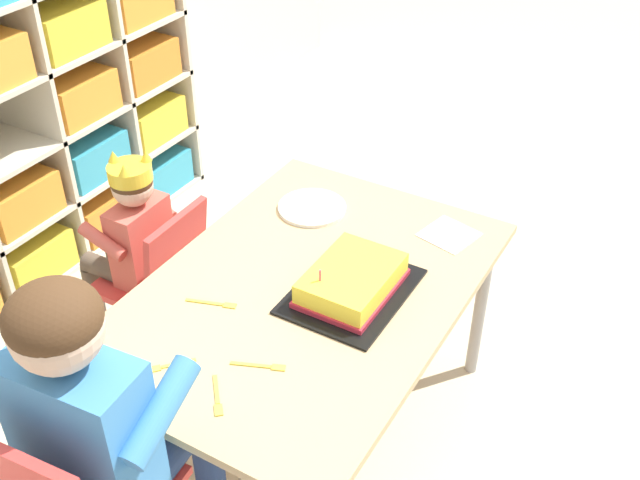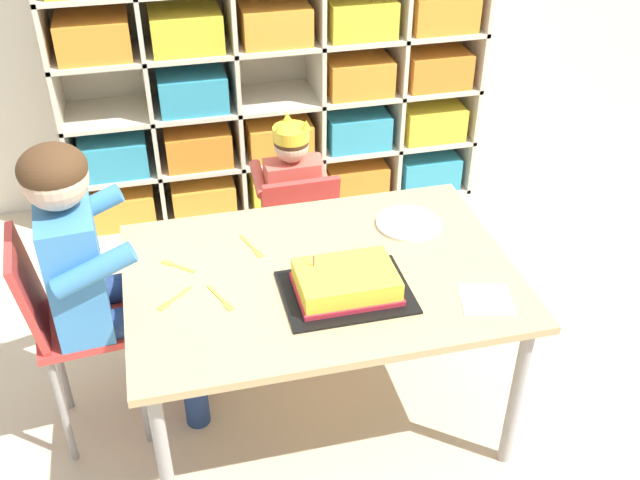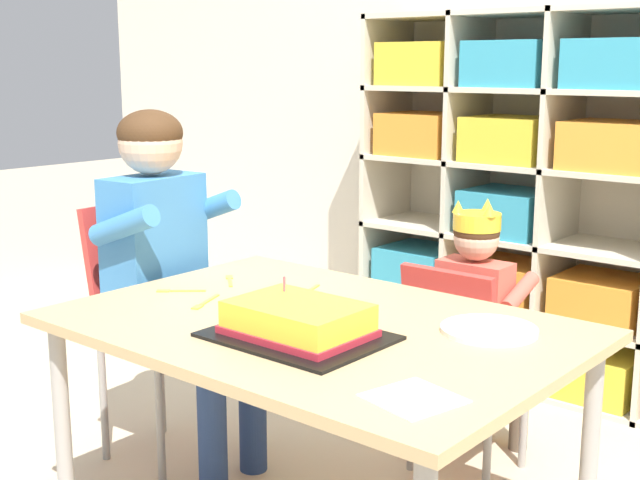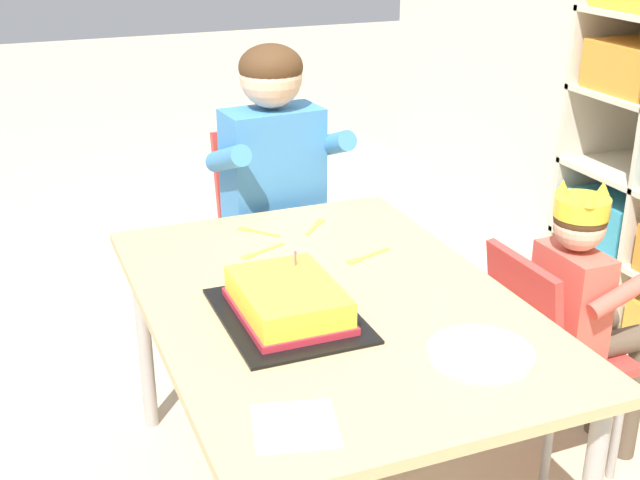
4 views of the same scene
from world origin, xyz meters
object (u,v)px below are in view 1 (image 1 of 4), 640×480
object	(u,v)px
paper_plate_stack	(312,208)
fork_beside_plate_stack	(262,366)
birthday_cake_on_tray	(352,283)
fork_near_cake_tray	(214,303)
fork_by_napkin	(168,366)
adult_helper_seated	(103,413)
fork_at_table_front_edge	(217,398)
classroom_chair_blue	(161,276)
activity_table	(305,303)
child_with_crown	(131,235)

from	to	relation	value
paper_plate_stack	fork_beside_plate_stack	world-z (taller)	paper_plate_stack
birthday_cake_on_tray	fork_near_cake_tray	size ratio (longest dim) A/B	2.72
fork_beside_plate_stack	fork_by_napkin	bearing A→B (deg)	7.91
adult_helper_seated	fork_at_table_front_edge	world-z (taller)	adult_helper_seated
fork_beside_plate_stack	fork_near_cake_tray	bearing A→B (deg)	-50.86
classroom_chair_blue	fork_at_table_front_edge	xyz separation A→B (m)	(-0.51, -0.64, 0.23)
fork_at_table_front_edge	fork_beside_plate_stack	bearing A→B (deg)	-53.68
activity_table	birthday_cake_on_tray	world-z (taller)	birthday_cake_on_tray
paper_plate_stack	fork_near_cake_tray	distance (m)	0.54
classroom_chair_blue	fork_beside_plate_stack	size ratio (longest dim) A/B	4.81
activity_table	fork_at_table_front_edge	distance (m)	0.47
adult_helper_seated	fork_at_table_front_edge	distance (m)	0.27
activity_table	fork_by_napkin	xyz separation A→B (m)	(-0.44, 0.14, 0.06)
paper_plate_stack	fork_beside_plate_stack	xyz separation A→B (m)	(-0.68, -0.26, -0.00)
activity_table	fork_near_cake_tray	distance (m)	0.26
adult_helper_seated	activity_table	bearing A→B (deg)	-104.80
adult_helper_seated	birthday_cake_on_tray	size ratio (longest dim) A/B	2.82
fork_beside_plate_stack	child_with_crown	bearing A→B (deg)	-47.70
child_with_crown	birthday_cake_on_tray	distance (m)	0.84
child_with_crown	fork_by_napkin	bearing A→B (deg)	48.76
activity_table	paper_plate_stack	world-z (taller)	paper_plate_stack
fork_near_cake_tray	birthday_cake_on_tray	bearing A→B (deg)	-161.04
birthday_cake_on_tray	paper_plate_stack	xyz separation A→B (m)	(0.31, 0.31, -0.03)
birthday_cake_on_tray	fork_by_napkin	size ratio (longest dim) A/B	3.75
adult_helper_seated	fork_beside_plate_stack	distance (m)	0.40
fork_by_napkin	fork_beside_plate_stack	size ratio (longest dim) A/B	0.76
child_with_crown	fork_near_cake_tray	size ratio (longest dim) A/B	5.86
paper_plate_stack	fork_at_table_front_edge	bearing A→B (deg)	-164.69
birthday_cake_on_tray	fork_near_cake_tray	distance (m)	0.39
fork_by_napkin	adult_helper_seated	bearing A→B (deg)	-134.07
child_with_crown	fork_near_cake_tray	world-z (taller)	child_with_crown
classroom_chair_blue	fork_by_napkin	xyz separation A→B (m)	(-0.49, -0.46, 0.23)
adult_helper_seated	fork_at_table_front_edge	size ratio (longest dim) A/B	9.94
child_with_crown	fork_beside_plate_stack	distance (m)	0.87
fork_near_cake_tray	fork_at_table_front_edge	bearing A→B (deg)	108.87
birthday_cake_on_tray	fork_by_napkin	world-z (taller)	birthday_cake_on_tray
activity_table	fork_beside_plate_stack	world-z (taller)	fork_beside_plate_stack
adult_helper_seated	paper_plate_stack	distance (m)	1.04
activity_table	birthday_cake_on_tray	xyz separation A→B (m)	(0.05, -0.12, 0.09)
paper_plate_stack	fork_at_table_front_edge	distance (m)	0.85
birthday_cake_on_tray	fork_beside_plate_stack	bearing A→B (deg)	171.45
classroom_chair_blue	fork_beside_plate_stack	world-z (taller)	classroom_chair_blue
fork_by_napkin	fork_beside_plate_stack	world-z (taller)	same
activity_table	paper_plate_stack	distance (m)	0.41
adult_helper_seated	fork_near_cake_tray	distance (m)	0.50
adult_helper_seated	fork_by_napkin	distance (m)	0.24
activity_table	paper_plate_stack	xyz separation A→B (m)	(0.36, 0.19, 0.06)
classroom_chair_blue	activity_table	bearing A→B (deg)	84.43
classroom_chair_blue	child_with_crown	bearing A→B (deg)	-90.08
classroom_chair_blue	fork_by_napkin	bearing A→B (deg)	42.69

